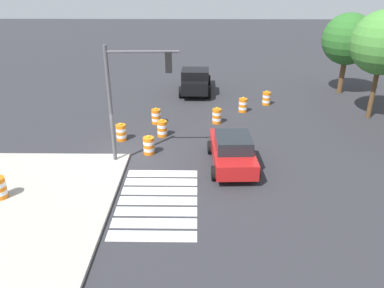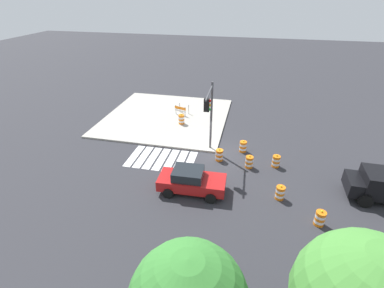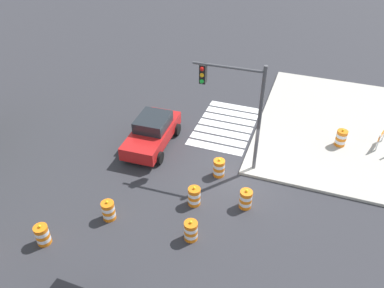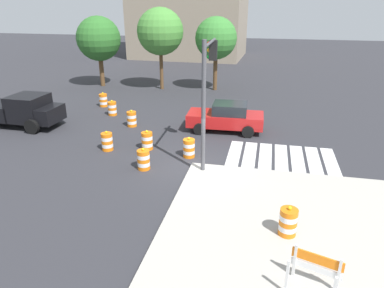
{
  "view_description": "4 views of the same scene",
  "coord_description": "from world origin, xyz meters",
  "px_view_note": "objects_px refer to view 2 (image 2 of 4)",
  "views": [
    {
      "loc": [
        16.87,
        3.36,
        8.5
      ],
      "look_at": [
        -0.23,
        3.13,
        0.61
      ],
      "focal_mm": 35.11,
      "sensor_mm": 36.0,
      "label": 1
    },
    {
      "loc": [
        -2.41,
        19.46,
        11.75
      ],
      "look_at": [
        1.55,
        1.95,
        1.74
      ],
      "focal_mm": 26.58,
      "sensor_mm": 36.0,
      "label": 2
    },
    {
      "loc": [
        -14.43,
        -2.67,
        12.47
      ],
      "look_at": [
        -0.33,
        2.34,
        1.53
      ],
      "focal_mm": 36.02,
      "sensor_mm": 36.0,
      "label": 3
    },
    {
      "loc": [
        3.1,
        -14.29,
        7.02
      ],
      "look_at": [
        -0.17,
        0.72,
        0.77
      ],
      "focal_mm": 33.1,
      "sensor_mm": 36.0,
      "label": 4
    }
  ],
  "objects_px": {
    "traffic_barrel_median_near": "(358,248)",
    "construction_barricade": "(181,109)",
    "traffic_barrel_opposite_curb": "(243,147)",
    "traffic_light_pole": "(210,110)",
    "traffic_barrel_crosswalk_end": "(219,155)",
    "traffic_barrel_lane_center": "(280,193)",
    "traffic_barrel_far_curb": "(249,162)",
    "sports_car": "(191,180)",
    "traffic_barrel_on_sidewalk": "(181,119)",
    "traffic_barrel_near_corner": "(276,161)",
    "traffic_barrel_median_far": "(320,218)"
  },
  "relations": [
    {
      "from": "traffic_barrel_median_near",
      "to": "construction_barricade",
      "type": "relative_size",
      "value": 0.72
    },
    {
      "from": "traffic_barrel_opposite_curb",
      "to": "traffic_light_pole",
      "type": "relative_size",
      "value": 0.19
    },
    {
      "from": "traffic_barrel_crosswalk_end",
      "to": "construction_barricade",
      "type": "height_order",
      "value": "construction_barricade"
    },
    {
      "from": "traffic_barrel_lane_center",
      "to": "traffic_barrel_far_curb",
      "type": "bearing_deg",
      "value": -57.05
    },
    {
      "from": "traffic_barrel_opposite_curb",
      "to": "construction_barricade",
      "type": "relative_size",
      "value": 0.72
    },
    {
      "from": "sports_car",
      "to": "traffic_barrel_median_near",
      "type": "relative_size",
      "value": 4.28
    },
    {
      "from": "sports_car",
      "to": "traffic_barrel_opposite_curb",
      "type": "bearing_deg",
      "value": -116.82
    },
    {
      "from": "sports_car",
      "to": "traffic_barrel_on_sidewalk",
      "type": "xyz_separation_m",
      "value": [
        3.15,
        -9.61,
        -0.21
      ]
    },
    {
      "from": "sports_car",
      "to": "traffic_barrel_far_curb",
      "type": "xyz_separation_m",
      "value": [
        -3.55,
        -3.63,
        -0.36
      ]
    },
    {
      "from": "traffic_barrel_far_curb",
      "to": "traffic_barrel_lane_center",
      "type": "bearing_deg",
      "value": 122.95
    },
    {
      "from": "traffic_barrel_near_corner",
      "to": "traffic_barrel_opposite_curb",
      "type": "relative_size",
      "value": 1.0
    },
    {
      "from": "traffic_barrel_crosswalk_end",
      "to": "construction_barricade",
      "type": "bearing_deg",
      "value": -56.78
    },
    {
      "from": "traffic_barrel_lane_center",
      "to": "traffic_light_pole",
      "type": "distance_m",
      "value": 7.48
    },
    {
      "from": "traffic_barrel_median_far",
      "to": "traffic_barrel_on_sidewalk",
      "type": "distance_m",
      "value": 15.41
    },
    {
      "from": "traffic_barrel_far_curb",
      "to": "traffic_barrel_near_corner",
      "type": "bearing_deg",
      "value": -164.59
    },
    {
      "from": "traffic_barrel_near_corner",
      "to": "traffic_light_pole",
      "type": "xyz_separation_m",
      "value": [
        5.12,
        -0.35,
        3.46
      ]
    },
    {
      "from": "traffic_barrel_lane_center",
      "to": "traffic_barrel_opposite_curb",
      "type": "xyz_separation_m",
      "value": [
        2.65,
        -5.38,
        0.0
      ]
    },
    {
      "from": "traffic_barrel_median_far",
      "to": "traffic_barrel_opposite_curb",
      "type": "xyz_separation_m",
      "value": [
        4.71,
        -7.2,
        0.0
      ]
    },
    {
      "from": "traffic_barrel_median_far",
      "to": "traffic_barrel_opposite_curb",
      "type": "height_order",
      "value": "same"
    },
    {
      "from": "traffic_barrel_crosswalk_end",
      "to": "traffic_barrel_median_far",
      "type": "bearing_deg",
      "value": 139.42
    },
    {
      "from": "traffic_barrel_far_curb",
      "to": "construction_barricade",
      "type": "distance_m",
      "value": 10.91
    },
    {
      "from": "traffic_barrel_median_far",
      "to": "traffic_barrel_near_corner",
      "type": "bearing_deg",
      "value": -68.34
    },
    {
      "from": "traffic_barrel_opposite_curb",
      "to": "traffic_barrel_on_sidewalk",
      "type": "relative_size",
      "value": 1.0
    },
    {
      "from": "traffic_barrel_median_near",
      "to": "construction_barricade",
      "type": "xyz_separation_m",
      "value": [
        12.88,
        -14.91,
        0.27
      ]
    },
    {
      "from": "traffic_barrel_far_curb",
      "to": "traffic_barrel_on_sidewalk",
      "type": "bearing_deg",
      "value": -41.77
    },
    {
      "from": "sports_car",
      "to": "traffic_barrel_median_far",
      "type": "relative_size",
      "value": 4.28
    },
    {
      "from": "traffic_barrel_near_corner",
      "to": "traffic_barrel_median_near",
      "type": "relative_size",
      "value": 1.0
    },
    {
      "from": "traffic_barrel_opposite_curb",
      "to": "traffic_barrel_near_corner",
      "type": "bearing_deg",
      "value": 146.33
    },
    {
      "from": "traffic_barrel_median_far",
      "to": "traffic_light_pole",
      "type": "distance_m",
      "value": 10.0
    },
    {
      "from": "sports_car",
      "to": "traffic_barrel_median_near",
      "type": "bearing_deg",
      "value": 160.95
    },
    {
      "from": "traffic_barrel_median_near",
      "to": "traffic_barrel_lane_center",
      "type": "distance_m",
      "value": 5.07
    },
    {
      "from": "traffic_barrel_crosswalk_end",
      "to": "traffic_barrel_median_far",
      "type": "distance_m",
      "value": 8.42
    },
    {
      "from": "traffic_barrel_on_sidewalk",
      "to": "traffic_barrel_median_far",
      "type": "bearing_deg",
      "value": 134.58
    },
    {
      "from": "traffic_barrel_crosswalk_end",
      "to": "traffic_barrel_median_far",
      "type": "xyz_separation_m",
      "value": [
        -6.4,
        5.48,
        0.0
      ]
    },
    {
      "from": "sports_car",
      "to": "traffic_barrel_lane_center",
      "type": "bearing_deg",
      "value": -175.29
    },
    {
      "from": "traffic_barrel_crosswalk_end",
      "to": "traffic_barrel_median_near",
      "type": "relative_size",
      "value": 1.0
    },
    {
      "from": "traffic_light_pole",
      "to": "traffic_barrel_on_sidewalk",
      "type": "bearing_deg",
      "value": -55.52
    },
    {
      "from": "traffic_barrel_median_far",
      "to": "traffic_barrel_opposite_curb",
      "type": "relative_size",
      "value": 1.0
    },
    {
      "from": "traffic_barrel_far_curb",
      "to": "construction_barricade",
      "type": "xyz_separation_m",
      "value": [
        7.28,
        -8.12,
        0.27
      ]
    },
    {
      "from": "traffic_barrel_near_corner",
      "to": "traffic_barrel_lane_center",
      "type": "xyz_separation_m",
      "value": [
        -0.13,
        3.7,
        0.0
      ]
    },
    {
      "from": "traffic_barrel_median_far",
      "to": "traffic_barrel_median_near",
      "type": "bearing_deg",
      "value": 129.46
    },
    {
      "from": "traffic_barrel_opposite_curb",
      "to": "traffic_light_pole",
      "type": "bearing_deg",
      "value": 27.06
    },
    {
      "from": "traffic_barrel_median_near",
      "to": "traffic_barrel_far_curb",
      "type": "relative_size",
      "value": 1.0
    },
    {
      "from": "traffic_barrel_median_near",
      "to": "traffic_barrel_lane_center",
      "type": "bearing_deg",
      "value": -45.61
    },
    {
      "from": "traffic_barrel_on_sidewalk",
      "to": "construction_barricade",
      "type": "xyz_separation_m",
      "value": [
        0.58,
        -2.14,
        0.12
      ]
    },
    {
      "from": "traffic_barrel_far_curb",
      "to": "traffic_barrel_lane_center",
      "type": "height_order",
      "value": "same"
    },
    {
      "from": "traffic_barrel_crosswalk_end",
      "to": "traffic_barrel_opposite_curb",
      "type": "distance_m",
      "value": 2.41
    },
    {
      "from": "traffic_barrel_median_near",
      "to": "traffic_light_pole",
      "type": "relative_size",
      "value": 0.19
    },
    {
      "from": "sports_car",
      "to": "traffic_barrel_near_corner",
      "type": "height_order",
      "value": "sports_car"
    },
    {
      "from": "sports_car",
      "to": "traffic_barrel_far_curb",
      "type": "distance_m",
      "value": 5.09
    }
  ]
}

